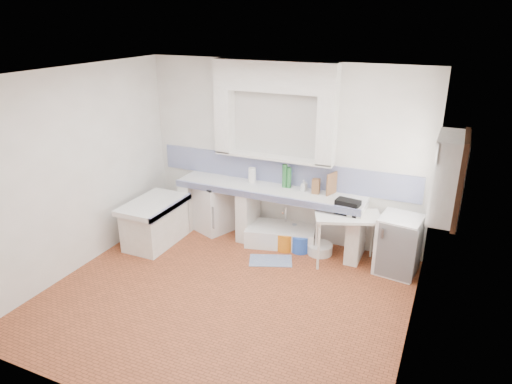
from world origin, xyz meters
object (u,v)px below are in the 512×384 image
at_px(sink, 281,236).
at_px(fridge, 398,245).
at_px(stove, 213,207).
at_px(side_table, 346,239).

distance_m(sink, fridge, 1.83).
relative_size(sink, fridge, 1.28).
bearing_deg(stove, sink, 21.12).
bearing_deg(side_table, stove, 153.70).
distance_m(stove, sink, 1.26).
xyz_separation_m(sink, fridge, (1.80, -0.14, 0.29)).
height_order(stove, sink, stove).
height_order(stove, side_table, stove).
xyz_separation_m(stove, side_table, (2.31, -0.22, -0.02)).
relative_size(sink, side_table, 1.17).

